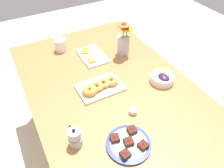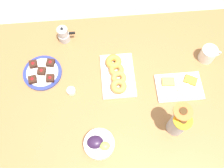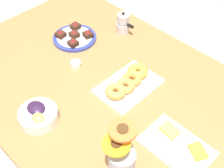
{
  "view_description": "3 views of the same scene",
  "coord_description": "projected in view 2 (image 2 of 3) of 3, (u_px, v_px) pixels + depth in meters",
  "views": [
    {
      "loc": [
        -0.88,
        0.48,
        1.7
      ],
      "look_at": [
        0.0,
        0.0,
        0.78
      ],
      "focal_mm": 35.0,
      "sensor_mm": 36.0,
      "label": 1
    },
    {
      "loc": [
        -0.05,
        -0.56,
        2.05
      ],
      "look_at": [
        0.0,
        0.0,
        0.78
      ],
      "focal_mm": 40.0,
      "sensor_mm": 36.0,
      "label": 2
    },
    {
      "loc": [
        0.66,
        -0.66,
        1.75
      ],
      "look_at": [
        0.0,
        0.0,
        0.78
      ],
      "focal_mm": 50.0,
      "sensor_mm": 36.0,
      "label": 3
    }
  ],
  "objects": [
    {
      "name": "coffee_mug",
      "position": [
        208.0,
        54.0,
        1.46
      ],
      "size": [
        0.13,
        0.09,
        0.09
      ],
      "color": "white",
      "rests_on": "dining_table"
    },
    {
      "name": "croissant_platter",
      "position": [
        117.0,
        74.0,
        1.43
      ],
      "size": [
        0.19,
        0.28,
        0.05
      ],
      "color": "white",
      "rests_on": "dining_table"
    },
    {
      "name": "flower_vase",
      "position": [
        178.0,
        123.0,
        1.25
      ],
      "size": [
        0.1,
        0.12,
        0.25
      ],
      "color": "#B2B2BC",
      "rests_on": "dining_table"
    },
    {
      "name": "dining_table",
      "position": [
        112.0,
        92.0,
        1.5
      ],
      "size": [
        1.6,
        1.0,
        0.74
      ],
      "color": "#9E6B3D",
      "rests_on": "ground_plane"
    },
    {
      "name": "cheese_platter",
      "position": [
        179.0,
        86.0,
        1.42
      ],
      "size": [
        0.26,
        0.17,
        0.03
      ],
      "color": "white",
      "rests_on": "dining_table"
    },
    {
      "name": "dessert_plate",
      "position": [
        42.0,
        72.0,
        1.45
      ],
      "size": [
        0.23,
        0.23,
        0.05
      ],
      "color": "navy",
      "rests_on": "dining_table"
    },
    {
      "name": "jam_cup_honey",
      "position": [
        71.0,
        91.0,
        1.4
      ],
      "size": [
        0.05,
        0.05,
        0.03
      ],
      "color": "white",
      "rests_on": "dining_table"
    },
    {
      "name": "ground_plane",
      "position": [
        112.0,
        122.0,
        2.1
      ],
      "size": [
        6.0,
        6.0,
        0.0
      ],
      "primitive_type": "plane",
      "color": "beige"
    },
    {
      "name": "grape_bowl",
      "position": [
        99.0,
        144.0,
        1.26
      ],
      "size": [
        0.16,
        0.16,
        0.07
      ],
      "color": "white",
      "rests_on": "dining_table"
    },
    {
      "name": "moka_pot",
      "position": [
        64.0,
        35.0,
        1.51
      ],
      "size": [
        0.11,
        0.07,
        0.12
      ],
      "color": "#B7B7BC",
      "rests_on": "dining_table"
    }
  ]
}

